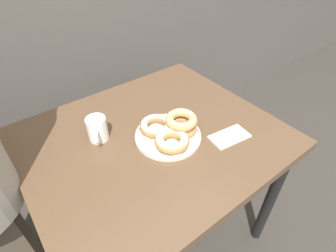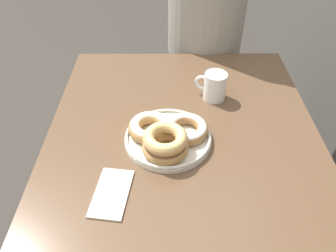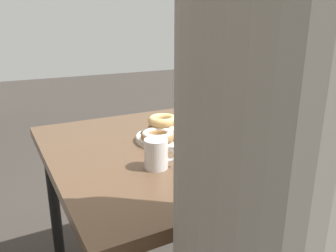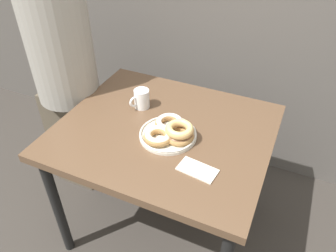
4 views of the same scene
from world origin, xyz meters
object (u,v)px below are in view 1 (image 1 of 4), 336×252
Objects in this scene: donut_plate at (171,130)px; coffee_mug at (97,129)px; napkin at (229,137)px; dining_table at (153,150)px.

donut_plate is 0.28m from coffee_mug.
donut_plate reaches higher than napkin.
dining_table is 0.14m from donut_plate.
coffee_mug is at bearing 144.82° from donut_plate.
napkin is at bearing -37.79° from donut_plate.
napkin is at bearing -39.42° from dining_table.
coffee_mug is (-0.23, 0.16, 0.02)m from donut_plate.
coffee_mug is at bearing 143.64° from napkin.
coffee_mug is at bearing 148.09° from dining_table.
dining_table is 0.32m from napkin.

